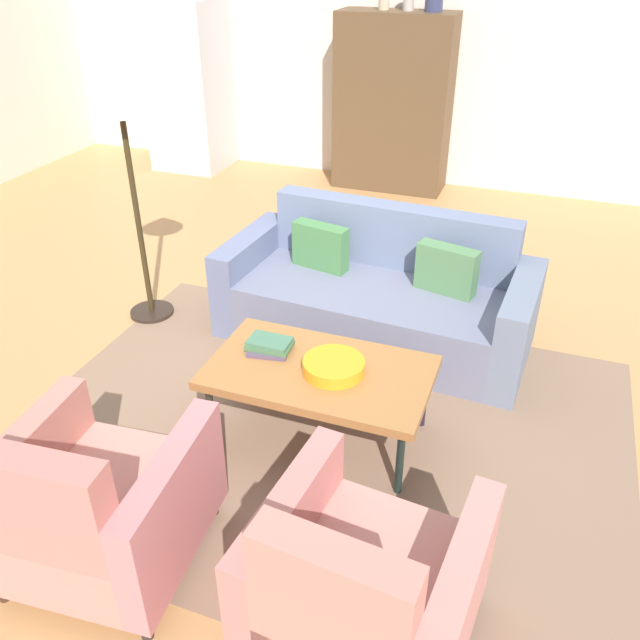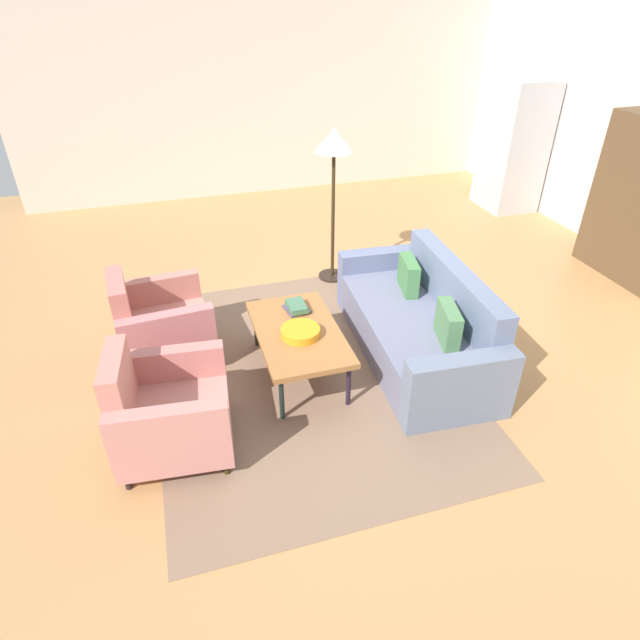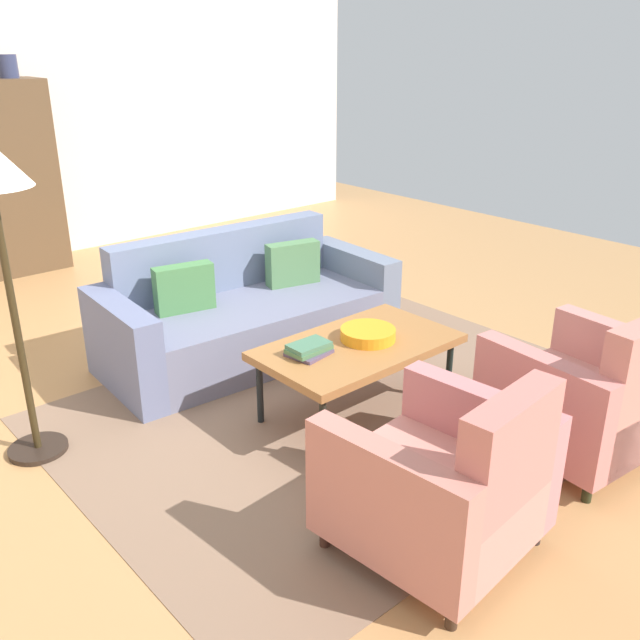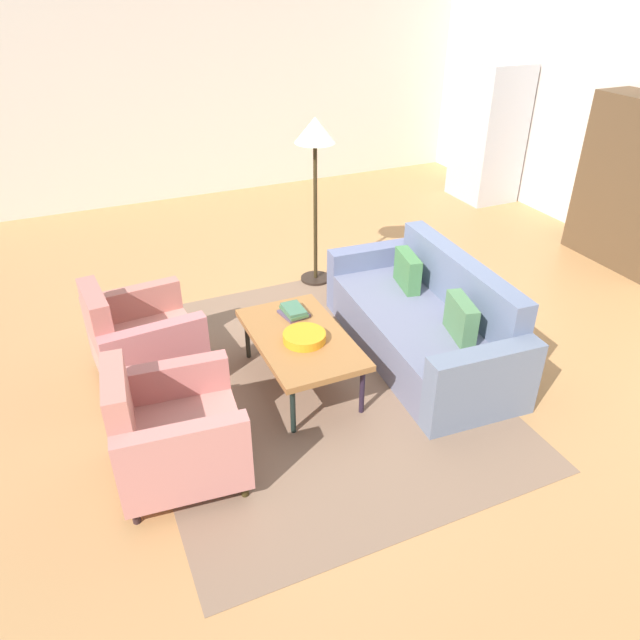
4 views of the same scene
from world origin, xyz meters
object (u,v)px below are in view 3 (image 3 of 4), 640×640
(couch, at_px, (244,314))
(book_stack, at_px, (309,349))
(armchair_left, at_px, (447,487))
(coffee_table, at_px, (358,349))
(armchair_right, at_px, (589,399))
(fruit_bowl, at_px, (368,334))
(vase_small, at_px, (8,66))

(couch, bearing_deg, book_stack, 77.16)
(couch, relative_size, armchair_left, 2.45)
(coffee_table, bearing_deg, armchair_right, -63.02)
(coffee_table, xyz_separation_m, fruit_bowl, (0.08, -0.00, 0.07))
(book_stack, bearing_deg, coffee_table, -12.78)
(fruit_bowl, distance_m, vase_small, 4.48)
(couch, bearing_deg, fruit_bowl, 97.26)
(couch, height_order, coffee_table, couch)
(couch, distance_m, book_stack, 1.18)
(coffee_table, bearing_deg, fruit_bowl, -0.00)
(armchair_right, bearing_deg, couch, 109.48)
(armchair_right, xyz_separation_m, vase_small, (-0.96, 5.40, 1.56))
(couch, height_order, armchair_left, armchair_left)
(fruit_bowl, height_order, vase_small, vase_small)
(fruit_bowl, bearing_deg, couch, 93.64)
(book_stack, xyz_separation_m, vase_small, (-0.05, 4.16, 1.41))
(vase_small, bearing_deg, book_stack, -89.37)
(coffee_table, bearing_deg, vase_small, 94.98)
(vase_small, bearing_deg, coffee_table, -85.02)
(armchair_right, bearing_deg, vase_small, 105.55)
(vase_small, bearing_deg, armchair_right, -79.89)
(fruit_bowl, distance_m, book_stack, 0.41)
(coffee_table, relative_size, book_stack, 4.69)
(coffee_table, height_order, fruit_bowl, fruit_bowl)
(couch, relative_size, vase_small, 10.53)
(armchair_right, bearing_deg, coffee_table, 122.42)
(armchair_left, xyz_separation_m, fruit_bowl, (0.68, 1.17, 0.15))
(coffee_table, bearing_deg, armchair_left, -117.00)
(book_stack, bearing_deg, couch, 73.55)
(couch, distance_m, vase_small, 3.47)
(coffee_table, height_order, vase_small, vase_small)
(book_stack, bearing_deg, armchair_left, -102.34)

